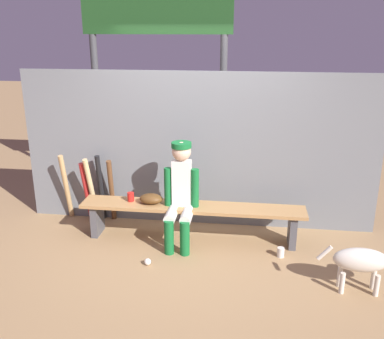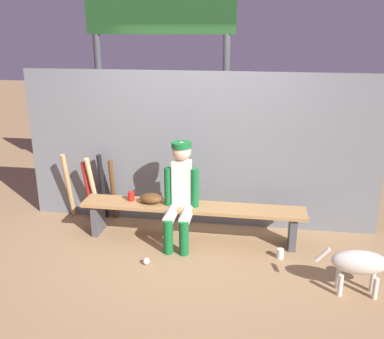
{
  "view_description": "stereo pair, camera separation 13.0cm",
  "coord_description": "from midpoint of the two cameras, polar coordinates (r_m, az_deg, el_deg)",
  "views": [
    {
      "loc": [
        0.62,
        -4.7,
        2.45
      ],
      "look_at": [
        0.0,
        0.0,
        0.89
      ],
      "focal_mm": 40.48,
      "sensor_mm": 36.0,
      "label": 1
    },
    {
      "loc": [
        0.75,
        -4.68,
        2.45
      ],
      "look_at": [
        0.0,
        0.0,
        0.89
      ],
      "focal_mm": 40.48,
      "sensor_mm": 36.0,
      "label": 2
    }
  ],
  "objects": [
    {
      "name": "bat_wood_tan",
      "position": [
        5.93,
        -15.35,
        -2.07
      ],
      "size": [
        0.07,
        0.26,
        0.92
      ],
      "primitive_type": "cylinder",
      "rotation": [
        0.21,
        0.0,
        0.04
      ],
      "color": "tan",
      "rests_on": "ground_plane"
    },
    {
      "name": "baseball",
      "position": [
        4.82,
        -5.26,
        -11.94
      ],
      "size": [
        0.07,
        0.07,
        0.07
      ],
      "primitive_type": "sphere",
      "color": "white",
      "rests_on": "ground_plane"
    },
    {
      "name": "chainlink_fence",
      "position": [
        5.43,
        1.51,
        2.5
      ],
      "size": [
        4.46,
        0.03,
        1.96
      ],
      "primitive_type": "cube",
      "color": "slate",
      "rests_on": "ground_plane"
    },
    {
      "name": "bat_wood_dark",
      "position": [
        5.73,
        -9.72,
        -2.66
      ],
      "size": [
        0.1,
        0.24,
        0.87
      ],
      "primitive_type": "cylinder",
      "rotation": [
        0.2,
        0.0,
        0.16
      ],
      "color": "brown",
      "rests_on": "ground_plane"
    },
    {
      "name": "dog",
      "position": [
        4.51,
        22.67,
        -11.32
      ],
      "size": [
        0.84,
        0.2,
        0.49
      ],
      "color": "beige",
      "rests_on": "ground_plane"
    },
    {
      "name": "dugout_bench",
      "position": [
        5.18,
        0.72,
        -5.7
      ],
      "size": [
        2.67,
        0.36,
        0.44
      ],
      "color": "#AD7F4C",
      "rests_on": "ground_plane"
    },
    {
      "name": "bat_aluminum_black",
      "position": [
        5.8,
        -11.07,
        -2.26
      ],
      "size": [
        0.07,
        0.18,
        0.91
      ],
      "primitive_type": "cylinder",
      "rotation": [
        0.12,
        0.0,
        -0.05
      ],
      "color": "black",
      "rests_on": "ground_plane"
    },
    {
      "name": "bat_wood_natural",
      "position": [
        5.76,
        -12.25,
        -2.54
      ],
      "size": [
        0.11,
        0.28,
        0.9
      ],
      "primitive_type": "cylinder",
      "rotation": [
        0.23,
        0.0,
        -0.18
      ],
      "color": "tan",
      "rests_on": "ground_plane"
    },
    {
      "name": "cup_on_ground",
      "position": [
        5.02,
        12.27,
        -10.76
      ],
      "size": [
        0.08,
        0.08,
        0.11
      ],
      "primitive_type": "cylinder",
      "color": "silver",
      "rests_on": "ground_plane"
    },
    {
      "name": "player_seated",
      "position": [
        4.99,
        -0.82,
        -2.91
      ],
      "size": [
        0.41,
        0.55,
        1.21
      ],
      "color": "silver",
      "rests_on": "ground_plane"
    },
    {
      "name": "ground_plane",
      "position": [
        5.33,
        0.71,
        -9.14
      ],
      "size": [
        30.0,
        30.0,
        0.0
      ],
      "primitive_type": "plane",
      "color": "#9E7A51"
    },
    {
      "name": "scoreboard",
      "position": [
        6.16,
        -3.06,
        18.29
      ],
      "size": [
        2.34,
        0.27,
        3.49
      ],
      "color": "#3F3F42",
      "rests_on": "ground_plane"
    },
    {
      "name": "bat_aluminum_red",
      "position": [
        5.83,
        -12.86,
        -2.73
      ],
      "size": [
        0.1,
        0.23,
        0.83
      ],
      "primitive_type": "cylinder",
      "rotation": [
        0.19,
        0.0,
        -0.18
      ],
      "color": "#B22323",
      "rests_on": "ground_plane"
    },
    {
      "name": "baseball_glove",
      "position": [
        5.21,
        -4.65,
        -3.81
      ],
      "size": [
        0.28,
        0.2,
        0.12
      ],
      "primitive_type": "ellipsoid",
      "color": "#593819",
      "rests_on": "dugout_bench"
    },
    {
      "name": "cup_on_bench",
      "position": [
        5.31,
        -7.31,
        -3.52
      ],
      "size": [
        0.08,
        0.08,
        0.11
      ],
      "primitive_type": "cylinder",
      "color": "red",
      "rests_on": "dugout_bench"
    }
  ]
}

